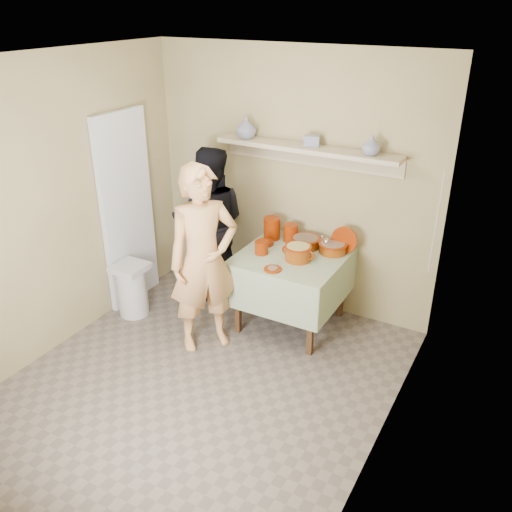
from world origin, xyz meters
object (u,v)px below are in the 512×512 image
Objects in this scene: serving_table at (292,266)px; person_helper at (210,224)px; person_cook at (204,260)px; trash_bin at (132,289)px; cazuela_rice at (298,252)px.

person_helper is at bearing 172.59° from serving_table.
person_cook is 1.12m from trash_bin.
trash_bin is (-1.58, -0.54, -0.56)m from cazuela_rice.
person_cook is 0.90m from serving_table.
person_helper is at bearing 169.48° from cazuela_rice.
cazuela_rice is (0.09, -0.07, 0.20)m from serving_table.
person_cook is at bearing 93.09° from person_helper.
person_helper is 1.13m from cazuela_rice.
serving_table is (1.02, -0.13, -0.18)m from person_helper.
trash_bin is at bearing 30.41° from person_helper.
person_cook reaches higher than trash_bin.
person_helper is 1.05m from serving_table.
serving_table is at bearing 140.64° from cazuela_rice.
person_cook is 3.11× the size of trash_bin.
cazuela_rice reaches higher than serving_table.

